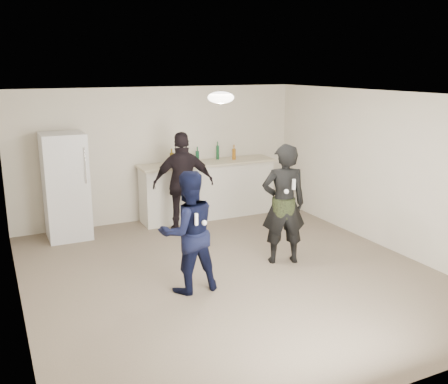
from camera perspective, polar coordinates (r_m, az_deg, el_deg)
name	(u,v)px	position (r m, az deg, el deg)	size (l,w,h in m)	color
floor	(230,273)	(7.19, 0.70, -9.28)	(6.00, 6.00, 0.00)	#6B5B4C
ceiling	(231,95)	(6.60, 0.76, 11.04)	(6.00, 6.00, 0.00)	silver
wall_back	(160,154)	(9.51, -7.32, 4.31)	(6.00, 6.00, 0.00)	beige
wall_front	(389,265)	(4.43, 18.36, -7.90)	(6.00, 6.00, 0.00)	beige
wall_left	(13,213)	(6.13, -23.02, -2.22)	(6.00, 6.00, 0.00)	beige
wall_right	(385,170)	(8.35, 17.92, 2.36)	(6.00, 6.00, 0.00)	beige
counter	(208,191)	(9.65, -1.85, 0.16)	(2.60, 0.56, 1.05)	beige
counter_top	(208,163)	(9.54, -1.88, 3.34)	(2.68, 0.64, 0.04)	beige
fridge	(66,186)	(8.80, -17.64, 0.63)	(0.70, 0.70, 1.80)	silver
fridge_handle	(85,165)	(8.40, -15.58, 2.95)	(0.02, 0.02, 0.60)	silver
ceiling_dome	(221,97)	(6.88, -0.37, 10.75)	(0.36, 0.36, 0.16)	white
shaker	(188,158)	(9.53, -4.08, 3.94)	(0.08, 0.08, 0.17)	silver
man	(188,232)	(6.42, -4.12, -4.58)	(0.78, 0.61, 1.60)	#0E153D
woman	(284,204)	(7.36, 6.83, -1.40)	(0.65, 0.43, 1.79)	black
camo_shorts	(283,207)	(7.38, 6.81, -1.75)	(0.34, 0.34, 0.28)	#2D3B1B
spectator	(183,184)	(8.62, -4.66, 0.94)	(1.05, 0.44, 1.79)	black
remote_man	(196,219)	(6.09, -3.19, -3.13)	(0.04, 0.04, 0.15)	white
nunchuk_man	(204,223)	(6.19, -2.26, -3.54)	(0.07, 0.07, 0.07)	white
remote_woman	(294,184)	(7.07, 7.99, 0.87)	(0.04, 0.04, 0.15)	silver
nunchuk_woman	(286,192)	(7.07, 7.15, 0.05)	(0.07, 0.07, 0.07)	white
bottle_cluster	(201,156)	(9.53, -2.68, 4.11)	(1.31, 0.35, 0.27)	silver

